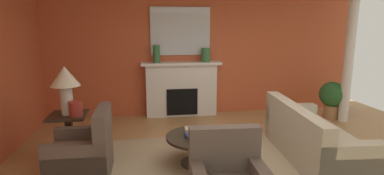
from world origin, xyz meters
name	(u,v)px	position (x,y,z in m)	size (l,w,h in m)	color
ground_plane	(232,165)	(0.00, 0.00, 0.00)	(8.91, 8.91, 0.00)	tan
wall_fireplace	(199,53)	(0.00, 2.90, 1.42)	(7.46, 0.12, 2.83)	#C65633
area_rug	(199,164)	(-0.48, 0.11, 0.01)	(3.63, 2.32, 0.01)	tan
fireplace	(181,91)	(-0.44, 2.69, 0.59)	(1.80, 0.35, 1.24)	white
mantel_mirror	(180,31)	(-0.44, 2.81, 1.92)	(1.34, 0.04, 1.06)	silver
sofa	(312,140)	(1.29, 0.06, 0.30)	(1.05, 2.16, 0.85)	#BCB299
armchair_near_window	(84,155)	(-2.12, -0.01, 0.31)	(0.80, 0.80, 0.95)	brown
coffee_table	(200,143)	(-0.48, 0.11, 0.34)	(1.00, 1.00, 0.45)	#2D2319
side_table	(69,133)	(-2.45, 0.68, 0.40)	(0.56, 0.56, 0.70)	#2D2319
table_lamp	(65,81)	(-2.45, 0.68, 1.22)	(0.44, 0.44, 0.75)	beige
vase_mantel_left	(157,54)	(-0.99, 2.64, 1.44)	(0.15, 0.15, 0.39)	#33703D
vase_on_side_table	(76,109)	(-2.30, 0.56, 0.82)	(0.19, 0.19, 0.23)	#9E3328
vase_mantel_right	(206,55)	(0.11, 2.64, 1.40)	(0.20, 0.20, 0.31)	#33703D
book_red_cover	(194,136)	(-0.58, 0.03, 0.48)	(0.22, 0.19, 0.05)	navy
book_art_folio	(192,129)	(-0.58, 0.19, 0.53)	(0.21, 0.18, 0.05)	tan
book_small_novel	(208,131)	(-0.38, -0.04, 0.58)	(0.22, 0.17, 0.06)	tan
potted_plant	(332,97)	(2.85, 1.96, 0.49)	(0.56, 0.56, 0.83)	#A8754C
column_white	(349,56)	(3.00, 1.74, 1.42)	(0.20, 0.20, 2.83)	white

